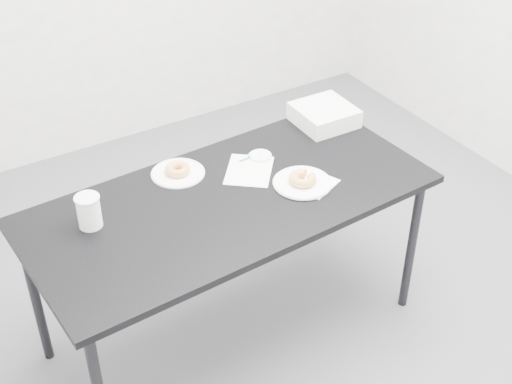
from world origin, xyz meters
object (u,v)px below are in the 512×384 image
plate_near (302,183)px  donut_near (303,178)px  pen (250,157)px  donut_far (178,169)px  table (230,208)px  bakery_box (324,115)px  coffee_cup (89,211)px  plate_far (178,173)px  scorecard (249,170)px

plate_near → donut_near: (0.00, 0.00, 0.02)m
pen → donut_far: size_ratio=1.03×
table → donut_near: size_ratio=14.74×
plate_near → bakery_box: size_ratio=0.95×
donut_near → table: bearing=165.5°
table → coffee_cup: coffee_cup is taller
plate_near → bakery_box: (0.39, 0.38, 0.04)m
pen → plate_near: 0.31m
pen → donut_near: bearing=-77.7°
coffee_cup → table: bearing=-11.8°
pen → coffee_cup: size_ratio=0.82×
donut_near → bakery_box: size_ratio=0.45×
pen → donut_near: donut_near is taller
plate_far → bakery_box: bearing=2.1°
plate_near → donut_near: 0.02m
plate_far → coffee_cup: 0.49m
donut_near → bakery_box: bakery_box is taller
donut_near → bakery_box: bearing=44.5°
table → pen: size_ratio=15.36×
pen → table: bearing=-141.1°
pen → donut_far: donut_far is taller
coffee_cup → bakery_box: coffee_cup is taller
pen → plate_far: 0.34m
table → pen: (0.23, 0.21, 0.07)m
bakery_box → table: bearing=-155.8°
pen → plate_far: bearing=166.4°
scorecard → pen: size_ratio=2.15×
pen → scorecard: bearing=-127.6°
scorecard → bakery_box: bakery_box is taller
plate_near → plate_far: 0.55m
coffee_cup → donut_near: bearing=-12.7°
donut_near → plate_far: (-0.42, 0.35, -0.03)m
donut_far → table: bearing=-68.1°
plate_far → coffee_cup: size_ratio=1.68×
plate_near → pen: bearing=106.3°
scorecard → bakery_box: (0.53, 0.17, 0.04)m
plate_near → coffee_cup: (-0.88, 0.20, 0.06)m
donut_far → coffee_cup: size_ratio=0.79×
plate_near → donut_near: size_ratio=2.13×
scorecard → coffee_cup: 0.74m
table → bakery_box: (0.70, 0.30, 0.10)m
scorecard → pen: pen is taller
table → plate_far: 0.30m
donut_near → donut_far: (-0.42, 0.35, -0.01)m
plate_near → donut_near: donut_near is taller
table → coffee_cup: (-0.57, 0.12, 0.13)m
plate_near → plate_far: size_ratio=1.08×
table → coffee_cup: bearing=165.0°
bakery_box → donut_near: bearing=-134.4°
plate_far → coffee_cup: coffee_cup is taller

